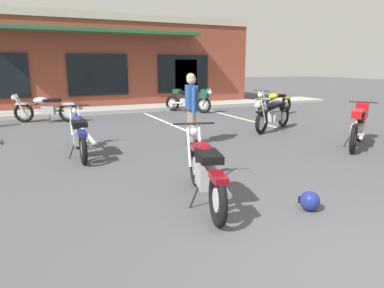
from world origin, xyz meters
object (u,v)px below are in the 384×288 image
at_px(motorcycle_silver_naked, 45,108).
at_px(helmet_on_pavement, 310,201).
at_px(motorcycle_black_cruiser, 273,114).
at_px(motorcycle_green_cafe_racer, 358,124).
at_px(motorcycle_red_sportbike, 190,99).
at_px(person_in_black_shirt, 191,105).
at_px(motorcycle_orange_scrambler, 275,103).
at_px(motorcycle_foreground_classic, 205,170).
at_px(motorcycle_blue_standard, 79,134).

distance_m(motorcycle_silver_naked, helmet_on_pavement, 9.65).
relative_size(motorcycle_black_cruiser, motorcycle_green_cafe_racer, 1.07).
bearing_deg(motorcycle_red_sportbike, person_in_black_shirt, -114.09).
bearing_deg(motorcycle_orange_scrambler, helmet_on_pavement, -124.78).
bearing_deg(motorcycle_red_sportbike, motorcycle_orange_scrambler, -41.05).
xyz_separation_m(motorcycle_foreground_classic, motorcycle_silver_naked, (-1.67, 8.40, 0.00)).
bearing_deg(motorcycle_silver_naked, motorcycle_green_cafe_racer, -46.56).
xyz_separation_m(motorcycle_silver_naked, helmet_on_pavement, (2.78, -9.23, -0.33)).
xyz_separation_m(motorcycle_black_cruiser, motorcycle_blue_standard, (-5.47, -0.69, 0.00)).
xyz_separation_m(motorcycle_foreground_classic, motorcycle_black_cruiser, (4.25, 4.06, 0.00)).
bearing_deg(motorcycle_silver_naked, motorcycle_blue_standard, -84.97).
xyz_separation_m(motorcycle_silver_naked, motorcycle_green_cafe_racer, (6.45, -6.81, 0.07)).
xyz_separation_m(motorcycle_green_cafe_racer, helmet_on_pavement, (-3.67, -2.42, -0.40)).
distance_m(motorcycle_black_cruiser, motorcycle_orange_scrambler, 3.17).
distance_m(motorcycle_foreground_classic, motorcycle_black_cruiser, 5.88).
height_order(motorcycle_black_cruiser, person_in_black_shirt, person_in_black_shirt).
distance_m(person_in_black_shirt, helmet_on_pavement, 4.30).
bearing_deg(motorcycle_silver_naked, motorcycle_black_cruiser, -36.25).
bearing_deg(motorcycle_blue_standard, motorcycle_orange_scrambler, 22.98).
bearing_deg(person_in_black_shirt, motorcycle_orange_scrambler, 32.78).
relative_size(motorcycle_foreground_classic, motorcycle_orange_scrambler, 1.01).
relative_size(motorcycle_blue_standard, helmet_on_pavement, 8.11).
xyz_separation_m(motorcycle_foreground_classic, motorcycle_blue_standard, (-1.23, 3.37, 0.00)).
bearing_deg(motorcycle_foreground_classic, helmet_on_pavement, -36.80).
bearing_deg(motorcycle_red_sportbike, helmet_on_pavement, -105.30).
height_order(motorcycle_red_sportbike, person_in_black_shirt, person_in_black_shirt).
bearing_deg(motorcycle_green_cafe_racer, helmet_on_pavement, -146.59).
relative_size(motorcycle_foreground_classic, motorcycle_black_cruiser, 1.07).
xyz_separation_m(motorcycle_red_sportbike, motorcycle_silver_naked, (-5.39, -0.31, -0.07)).
distance_m(motorcycle_black_cruiser, motorcycle_blue_standard, 5.52).
height_order(motorcycle_silver_naked, motorcycle_blue_standard, same).
relative_size(motorcycle_black_cruiser, person_in_black_shirt, 1.16).
bearing_deg(motorcycle_blue_standard, person_in_black_shirt, 0.35).
bearing_deg(motorcycle_silver_naked, motorcycle_orange_scrambler, -13.30).
xyz_separation_m(motorcycle_red_sportbike, motorcycle_orange_scrambler, (2.50, -2.18, -0.07)).
relative_size(person_in_black_shirt, helmet_on_pavement, 6.44).
bearing_deg(motorcycle_silver_naked, motorcycle_foreground_classic, -78.76).
relative_size(motorcycle_green_cafe_racer, motorcycle_orange_scrambler, 0.89).
xyz_separation_m(motorcycle_blue_standard, helmet_on_pavement, (2.34, -4.20, -0.33)).
xyz_separation_m(motorcycle_red_sportbike, motorcycle_black_cruiser, (0.52, -4.65, -0.07)).
bearing_deg(motorcycle_green_cafe_racer, person_in_black_shirt, 152.37).
relative_size(motorcycle_green_cafe_racer, person_in_black_shirt, 1.08).
bearing_deg(motorcycle_black_cruiser, motorcycle_silver_naked, 143.75).
bearing_deg(helmet_on_pavement, person_in_black_shirt, 86.86).
relative_size(motorcycle_silver_naked, motorcycle_blue_standard, 0.96).
height_order(motorcycle_foreground_classic, person_in_black_shirt, person_in_black_shirt).
bearing_deg(motorcycle_red_sportbike, motorcycle_blue_standard, -132.83).
bearing_deg(motorcycle_orange_scrambler, motorcycle_foreground_classic, -133.63).
bearing_deg(motorcycle_green_cafe_racer, motorcycle_blue_standard, 163.46).
height_order(person_in_black_shirt, helmet_on_pavement, person_in_black_shirt).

